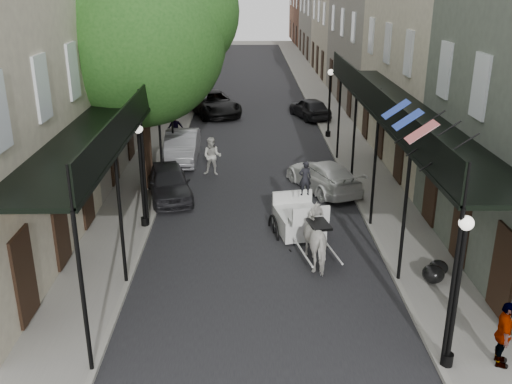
{
  "coord_description": "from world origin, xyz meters",
  "views": [
    {
      "loc": [
        -0.46,
        -12.74,
        8.45
      ],
      "look_at": [
        -0.14,
        5.38,
        1.6
      ],
      "focal_mm": 40.0,
      "sensor_mm": 36.0,
      "label": 1
    }
  ],
  "objects_px": {
    "pedestrian_sidewalk_left": "(175,127)",
    "pedestrian_walking": "(212,156)",
    "tree_near": "(149,31)",
    "horse": "(320,239)",
    "lamppost_right_far": "(329,102)",
    "lamppost_right_near": "(457,291)",
    "tree_far": "(185,22)",
    "pedestrian_sidewalk_right": "(504,334)",
    "car_left_near": "(169,182)",
    "car_left_mid": "(182,147)",
    "carriage": "(296,200)",
    "lamppost_left": "(141,174)",
    "car_right_near": "(323,176)",
    "car_right_far": "(310,108)",
    "car_left_far": "(213,103)"
  },
  "relations": [
    {
      "from": "pedestrian_sidewalk_left",
      "to": "pedestrian_walking",
      "type": "bearing_deg",
      "value": 89.54
    },
    {
      "from": "tree_near",
      "to": "horse",
      "type": "distance_m",
      "value": 10.78
    },
    {
      "from": "lamppost_right_far",
      "to": "pedestrian_sidewalk_left",
      "type": "height_order",
      "value": "lamppost_right_far"
    },
    {
      "from": "lamppost_right_near",
      "to": "tree_far",
      "type": "bearing_deg",
      "value": 107.68
    },
    {
      "from": "pedestrian_sidewalk_right",
      "to": "car_left_near",
      "type": "distance_m",
      "value": 14.16
    },
    {
      "from": "pedestrian_sidewalk_left",
      "to": "tree_near",
      "type": "bearing_deg",
      "value": 66.45
    },
    {
      "from": "lamppost_right_near",
      "to": "car_left_mid",
      "type": "bearing_deg",
      "value": 115.7
    },
    {
      "from": "lamppost_right_far",
      "to": "car_left_mid",
      "type": "relative_size",
      "value": 0.84
    },
    {
      "from": "pedestrian_walking",
      "to": "tree_far",
      "type": "bearing_deg",
      "value": 110.04
    },
    {
      "from": "pedestrian_walking",
      "to": "pedestrian_sidewalk_right",
      "type": "bearing_deg",
      "value": -52.51
    },
    {
      "from": "tree_far",
      "to": "carriage",
      "type": "distance_m",
      "value": 19.73
    },
    {
      "from": "lamppost_left",
      "to": "carriage",
      "type": "xyz_separation_m",
      "value": [
        5.38,
        -0.16,
        -0.94
      ]
    },
    {
      "from": "tree_near",
      "to": "car_left_mid",
      "type": "relative_size",
      "value": 2.19
    },
    {
      "from": "carriage",
      "to": "car_left_mid",
      "type": "height_order",
      "value": "carriage"
    },
    {
      "from": "car_right_near",
      "to": "car_right_far",
      "type": "xyz_separation_m",
      "value": [
        0.84,
        13.07,
        0.04
      ]
    },
    {
      "from": "car_left_near",
      "to": "car_right_near",
      "type": "bearing_deg",
      "value": -6.0
    },
    {
      "from": "car_right_far",
      "to": "carriage",
      "type": "bearing_deg",
      "value": 64.63
    },
    {
      "from": "tree_near",
      "to": "horse",
      "type": "bearing_deg",
      "value": -49.25
    },
    {
      "from": "tree_near",
      "to": "lamppost_right_far",
      "type": "xyz_separation_m",
      "value": [
        8.3,
        7.82,
        -4.44
      ]
    },
    {
      "from": "car_left_far",
      "to": "tree_far",
      "type": "bearing_deg",
      "value": 153.14
    },
    {
      "from": "pedestrian_sidewalk_left",
      "to": "car_left_near",
      "type": "bearing_deg",
      "value": 70.6
    },
    {
      "from": "car_left_near",
      "to": "carriage",
      "type": "bearing_deg",
      "value": -46.41
    },
    {
      "from": "pedestrian_walking",
      "to": "pedestrian_sidewalk_left",
      "type": "bearing_deg",
      "value": 123.45
    },
    {
      "from": "pedestrian_sidewalk_right",
      "to": "car_left_near",
      "type": "relative_size",
      "value": 0.4
    },
    {
      "from": "pedestrian_sidewalk_right",
      "to": "car_right_far",
      "type": "xyz_separation_m",
      "value": [
        -1.71,
        24.9,
        -0.26
      ]
    },
    {
      "from": "lamppost_left",
      "to": "car_right_far",
      "type": "bearing_deg",
      "value": 65.5
    },
    {
      "from": "lamppost_left",
      "to": "car_left_far",
      "type": "xyz_separation_m",
      "value": [
        1.5,
        18.0,
        -1.29
      ]
    },
    {
      "from": "tree_far",
      "to": "car_right_near",
      "type": "height_order",
      "value": "tree_far"
    },
    {
      "from": "horse",
      "to": "car_right_far",
      "type": "bearing_deg",
      "value": -106.46
    },
    {
      "from": "lamppost_right_far",
      "to": "horse",
      "type": "distance_m",
      "value": 15.01
    },
    {
      "from": "lamppost_left",
      "to": "pedestrian_walking",
      "type": "height_order",
      "value": "lamppost_left"
    },
    {
      "from": "pedestrian_sidewalk_left",
      "to": "pedestrian_sidewalk_right",
      "type": "bearing_deg",
      "value": 92.51
    },
    {
      "from": "carriage",
      "to": "car_right_far",
      "type": "relative_size",
      "value": 0.74
    },
    {
      "from": "tree_near",
      "to": "lamppost_right_near",
      "type": "bearing_deg",
      "value": -55.73
    },
    {
      "from": "lamppost_right_near",
      "to": "lamppost_left",
      "type": "bearing_deg",
      "value": 135.71
    },
    {
      "from": "car_right_far",
      "to": "lamppost_right_far",
      "type": "bearing_deg",
      "value": 78.2
    },
    {
      "from": "pedestrian_sidewalk_left",
      "to": "car_left_near",
      "type": "xyz_separation_m",
      "value": [
        0.68,
        -8.05,
        -0.26
      ]
    },
    {
      "from": "tree_near",
      "to": "lamppost_right_near",
      "type": "xyz_separation_m",
      "value": [
        8.3,
        -12.18,
        -4.44
      ]
    },
    {
      "from": "lamppost_right_near",
      "to": "lamppost_right_far",
      "type": "distance_m",
      "value": 20.0
    },
    {
      "from": "horse",
      "to": "pedestrian_sidewalk_left",
      "type": "relative_size",
      "value": 1.23
    },
    {
      "from": "carriage",
      "to": "tree_near",
      "type": "bearing_deg",
      "value": 130.37
    },
    {
      "from": "pedestrian_walking",
      "to": "lamppost_right_far",
      "type": "bearing_deg",
      "value": 54.82
    },
    {
      "from": "pedestrian_walking",
      "to": "car_left_mid",
      "type": "relative_size",
      "value": 0.4
    },
    {
      "from": "tree_near",
      "to": "lamppost_right_near",
      "type": "distance_m",
      "value": 15.39
    },
    {
      "from": "pedestrian_sidewalk_left",
      "to": "car_left_far",
      "type": "height_order",
      "value": "pedestrian_sidewalk_left"
    },
    {
      "from": "tree_near",
      "to": "car_right_near",
      "type": "distance_m",
      "value": 9.11
    },
    {
      "from": "car_left_near",
      "to": "car_left_mid",
      "type": "relative_size",
      "value": 0.91
    },
    {
      "from": "pedestrian_sidewalk_left",
      "to": "carriage",
      "type": "bearing_deg",
      "value": 92.16
    },
    {
      "from": "tree_far",
      "to": "lamppost_right_far",
      "type": "height_order",
      "value": "tree_far"
    },
    {
      "from": "lamppost_right_far",
      "to": "car_right_far",
      "type": "height_order",
      "value": "lamppost_right_far"
    }
  ]
}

